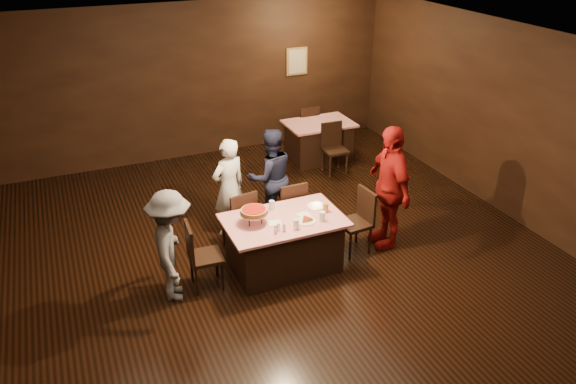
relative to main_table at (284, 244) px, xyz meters
The scene contains 23 objects.
room 1.84m from the main_table, 95.73° to the right, with size 10.00×10.04×3.02m.
main_table is the anchor object (origin of this frame).
back_table 3.86m from the main_table, 56.95° to the left, with size 1.30×0.90×0.77m, color #AC0E0B.
chair_far_left 0.85m from the main_table, 118.07° to the left, with size 0.42×0.42×0.95m, color black.
chair_far_right 0.85m from the main_table, 61.93° to the left, with size 0.42×0.42×0.95m, color black.
chair_end_left 1.10m from the main_table, behind, with size 0.42×0.42×0.95m, color black.
chair_end_right 1.10m from the main_table, ahead, with size 0.42×0.42×0.95m, color black.
chair_back_near 3.29m from the main_table, 50.29° to the left, with size 0.42×0.42×0.95m, color black.
chair_back_far 4.37m from the main_table, 61.24° to the left, with size 0.42×0.42×0.95m, color black.
diner_white_jacket 1.32m from the main_table, 107.77° to the left, with size 0.56×0.37×1.54m, color silver.
diner_navy_hoodie 1.37m from the main_table, 76.13° to the left, with size 0.76×0.59×1.57m, color #171B32.
diner_grey_knit 1.57m from the main_table, behind, with size 0.97×0.56×1.49m, color slate.
diner_red_shirt 1.72m from the main_table, ahead, with size 1.09×0.45×1.85m, color maroon.
pizza_stand 0.70m from the main_table, behind, with size 0.38×0.38×0.22m.
plate_with_slice 0.51m from the main_table, 35.75° to the right, with size 0.25×0.25×0.06m.
plate_empty 0.69m from the main_table, 15.26° to the left, with size 0.25×0.25×0.01m, color white.
glass_front_left 0.55m from the main_table, 80.54° to the right, with size 0.08×0.08×0.14m, color silver.
glass_front_right 0.69m from the main_table, 29.05° to the right, with size 0.08×0.08×0.14m, color silver.
glass_amber 0.75m from the main_table, ahead, with size 0.08×0.08×0.14m, color #BF7F26.
glass_back 0.55m from the main_table, 99.46° to the left, with size 0.08×0.08×0.14m, color silver.
condiments 0.55m from the main_table, 122.43° to the right, with size 0.17×0.10×0.09m.
napkin_center 0.49m from the main_table, ahead, with size 0.16×0.16×0.01m, color white.
napkin_left 0.42m from the main_table, 161.57° to the right, with size 0.16×0.16×0.01m, color white.
Camera 1 is at (-2.46, -5.46, 4.49)m, focal length 35.00 mm.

